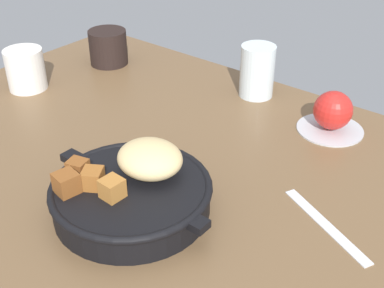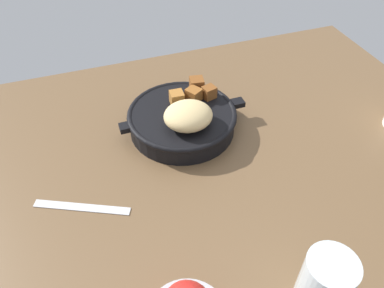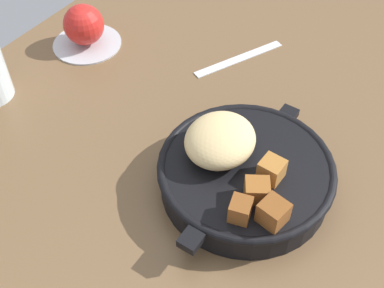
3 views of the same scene
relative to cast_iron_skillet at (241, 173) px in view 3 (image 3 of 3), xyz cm
name	(u,v)px [view 3 (image 3 of 3)]	position (x,y,z in cm)	size (l,w,h in cm)	color
ground_plane	(184,161)	(0.52, 9.54, -4.44)	(119.12, 82.20, 2.40)	brown
cast_iron_skillet	(241,173)	(0.00, 0.00, 0.00)	(27.64, 23.33, 9.16)	black
saucer_plate	(87,43)	(12.70, 38.82, -2.94)	(12.16, 12.16, 0.60)	#B7BABF
red_apple	(84,25)	(12.70, 38.82, 0.89)	(7.06, 7.06, 7.06)	red
butter_knife	(239,58)	(24.10, 14.08, -3.06)	(17.45, 1.60, 0.36)	silver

